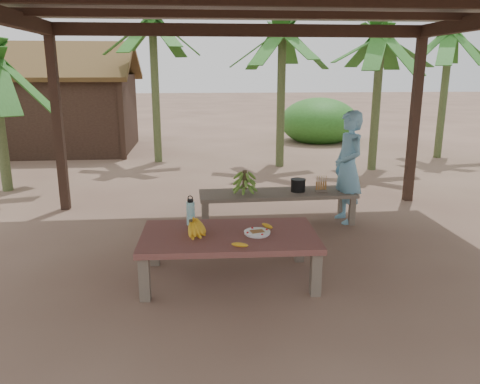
{
  "coord_description": "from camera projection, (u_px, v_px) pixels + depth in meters",
  "views": [
    {
      "loc": [
        -0.71,
        -5.01,
        2.13
      ],
      "look_at": [
        -0.24,
        0.06,
        0.8
      ],
      "focal_mm": 35.0,
      "sensor_mm": 36.0,
      "label": 1
    }
  ],
  "objects": [
    {
      "name": "ground",
      "position": [
        261.0,
        259.0,
        5.43
      ],
      "size": [
        80.0,
        80.0,
        0.0
      ],
      "primitive_type": "plane",
      "color": "brown",
      "rests_on": "ground"
    },
    {
      "name": "pavilion",
      "position": [
        263.0,
        3.0,
        4.71
      ],
      "size": [
        6.6,
        5.6,
        2.95
      ],
      "color": "black",
      "rests_on": "ground"
    },
    {
      "name": "work_table",
      "position": [
        229.0,
        240.0,
        4.82
      ],
      "size": [
        1.83,
        1.05,
        0.5
      ],
      "rotation": [
        0.0,
        0.0,
        -0.03
      ],
      "color": "brown",
      "rests_on": "ground"
    },
    {
      "name": "bench",
      "position": [
        277.0,
        196.0,
        6.64
      ],
      "size": [
        2.21,
        0.66,
        0.45
      ],
      "rotation": [
        0.0,
        0.0,
        0.03
      ],
      "color": "brown",
      "rests_on": "ground"
    },
    {
      "name": "ripe_banana_bunch",
      "position": [
        191.0,
        227.0,
        4.74
      ],
      "size": [
        0.35,
        0.32,
        0.18
      ],
      "primitive_type": null,
      "rotation": [
        0.0,
        0.0,
        -0.24
      ],
      "color": "yellow",
      "rests_on": "work_table"
    },
    {
      "name": "plate",
      "position": [
        257.0,
        233.0,
        4.78
      ],
      "size": [
        0.27,
        0.27,
        0.04
      ],
      "color": "white",
      "rests_on": "work_table"
    },
    {
      "name": "loose_banana_front",
      "position": [
        240.0,
        245.0,
        4.44
      ],
      "size": [
        0.17,
        0.05,
        0.04
      ],
      "primitive_type": "ellipsoid",
      "rotation": [
        0.0,
        0.0,
        1.54
      ],
      "color": "yellow",
      "rests_on": "work_table"
    },
    {
      "name": "loose_banana_side",
      "position": [
        267.0,
        226.0,
        4.98
      ],
      "size": [
        0.13,
        0.13,
        0.04
      ],
      "primitive_type": "ellipsoid",
      "rotation": [
        0.0,
        0.0,
        0.81
      ],
      "color": "yellow",
      "rests_on": "work_table"
    },
    {
      "name": "water_flask",
      "position": [
        191.0,
        212.0,
        5.05
      ],
      "size": [
        0.09,
        0.09,
        0.33
      ],
      "color": "#3CB6BB",
      "rests_on": "work_table"
    },
    {
      "name": "green_banana_stalk",
      "position": [
        245.0,
        181.0,
        6.53
      ],
      "size": [
        0.31,
        0.31,
        0.34
      ],
      "primitive_type": null,
      "rotation": [
        0.0,
        0.0,
        0.03
      ],
      "color": "#598C2D",
      "rests_on": "bench"
    },
    {
      "name": "cooking_pot",
      "position": [
        298.0,
        186.0,
        6.64
      ],
      "size": [
        0.2,
        0.2,
        0.17
      ],
      "primitive_type": "cylinder",
      "color": "black",
      "rests_on": "bench"
    },
    {
      "name": "skewer_rack",
      "position": [
        321.0,
        184.0,
        6.62
      ],
      "size": [
        0.18,
        0.08,
        0.24
      ],
      "primitive_type": null,
      "rotation": [
        0.0,
        0.0,
        0.03
      ],
      "color": "#A57F47",
      "rests_on": "bench"
    },
    {
      "name": "woman",
      "position": [
        348.0,
        167.0,
        6.6
      ],
      "size": [
        0.45,
        0.63,
        1.59
      ],
      "primitive_type": "imported",
      "rotation": [
        0.0,
        0.0,
        -1.44
      ],
      "color": "#6FB0D2",
      "rests_on": "ground"
    },
    {
      "name": "hut",
      "position": [
        54.0,
        109.0,
        12.45
      ],
      "size": [
        4.4,
        3.43,
        2.85
      ],
      "color": "black",
      "rests_on": "ground"
    },
    {
      "name": "banana_plant_ne",
      "position": [
        380.0,
        47.0,
        9.66
      ],
      "size": [
        1.8,
        1.8,
        3.07
      ],
      "color": "#596638",
      "rests_on": "ground"
    },
    {
      "name": "banana_plant_n",
      "position": [
        282.0,
        43.0,
        9.98
      ],
      "size": [
        1.8,
        1.8,
        3.18
      ],
      "color": "#596638",
      "rests_on": "ground"
    },
    {
      "name": "banana_plant_nw",
      "position": [
        153.0,
        31.0,
        10.42
      ],
      "size": [
        1.8,
        1.8,
        3.47
      ],
      "color": "#596638",
      "rests_on": "ground"
    },
    {
      "name": "banana_plant_far",
      "position": [
        449.0,
        43.0,
        11.02
      ],
      "size": [
        1.8,
        1.8,
        3.23
      ],
      "color": "#596638",
      "rests_on": "ground"
    }
  ]
}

